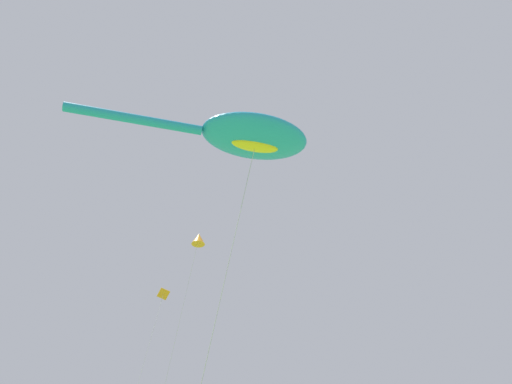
# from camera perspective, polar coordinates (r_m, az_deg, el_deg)

# --- Properties ---
(big_show_kite) EXTENTS (10.21, 6.47, 16.01)m
(big_show_kite) POSITION_cam_1_polar(r_m,az_deg,el_deg) (21.82, -0.87, 6.62)
(big_show_kite) COLOR #1E8CBF
(big_show_kite) RESTS_ON ground
(small_kite_streamer_purple) EXTENTS (1.49, 4.67, 18.95)m
(small_kite_streamer_purple) POSITION_cam_1_polar(r_m,az_deg,el_deg) (37.17, -6.85, -5.62)
(small_kite_streamer_purple) COLOR orange
(small_kite_streamer_purple) RESTS_ON ground
(small_kite_bird_shape) EXTENTS (4.24, 3.21, 13.24)m
(small_kite_bird_shape) POSITION_cam_1_polar(r_m,az_deg,el_deg) (31.76, -11.41, -13.40)
(small_kite_bird_shape) COLOR orange
(small_kite_bird_shape) RESTS_ON ground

